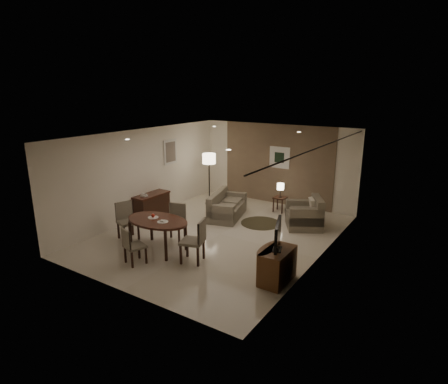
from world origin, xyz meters
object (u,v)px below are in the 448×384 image
Objects in this scene: chair_near at (135,246)px; chair_left at (128,222)px; dining_table at (158,235)px; chair_right at (192,241)px; console_desk at (152,206)px; sofa at (227,205)px; floor_lamp at (209,179)px; tv_cabinet at (277,266)px; side_table at (280,204)px; chair_far at (175,224)px; armchair at (304,212)px.

chair_left reaches higher than chair_near.
chair_near is (0.07, -0.83, 0.04)m from dining_table.
chair_right is at bearing -73.27° from chair_left.
console_desk is 2.30m from sofa.
floor_lamp reaches higher than chair_right.
chair_near is at bearing -75.45° from floor_lamp.
tv_cabinet is at bearing -17.05° from console_desk.
tv_cabinet is at bearing -68.73° from chair_left.
sofa is (1.90, 1.30, 0.01)m from console_desk.
chair_near reaches higher than console_desk.
chair_near is at bearing -102.90° from side_table.
tv_cabinet is at bearing -40.49° from floor_lamp.
tv_cabinet is 1.05× the size of chair_near.
chair_near reaches higher than side_table.
console_desk is 0.72× the size of dining_table.
chair_left is (-4.24, -0.08, 0.14)m from tv_cabinet.
dining_table is (1.77, -1.65, 0.01)m from console_desk.
chair_left is at bearing -178.96° from tv_cabinet.
sofa is (0.13, 2.33, -0.10)m from chair_far.
chair_near is 0.52× the size of sofa.
chair_right is at bearing -30.82° from console_desk.
chair_near is at bearing -162.12° from tv_cabinet.
chair_near is 0.88× the size of chair_far.
chair_left is 3.72m from floor_lamp.
armchair is 2.06× the size of side_table.
armchair is at bearing 31.29° from chair_far.
chair_left is 0.56× the size of floor_lamp.
chair_left reaches higher than chair_far.
chair_right is (1.10, -0.69, 0.02)m from chair_far.
chair_right is (-2.02, -0.21, 0.16)m from tv_cabinet.
chair_far reaches higher than console_desk.
console_desk is 3.09m from chair_near.
chair_far is at bearing -71.43° from armchair.
armchair is at bearing -26.42° from chair_left.
chair_near is 3.79m from sofa.
tv_cabinet is 0.52× the size of floor_lamp.
dining_table is 4.18m from armchair.
dining_table is at bearing 161.69° from sofa.
armchair reaches higher than console_desk.
chair_far is 3.36m from floor_lamp.
chair_left reaches higher than sofa.
chair_near is at bearing -70.82° from chair_right.
floor_lamp is (-1.13, 3.78, 0.48)m from dining_table.
chair_far is at bearing -69.55° from chair_near.
side_table is at bearing 160.39° from chair_right.
console_desk is 1.24× the size of chair_far.
dining_table is 1.72× the size of chair_far.
sofa reaches higher than console_desk.
floor_lamp is (-0.00, 3.70, 0.38)m from chair_left.
dining_table is at bearing -73.71° from chair_left.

